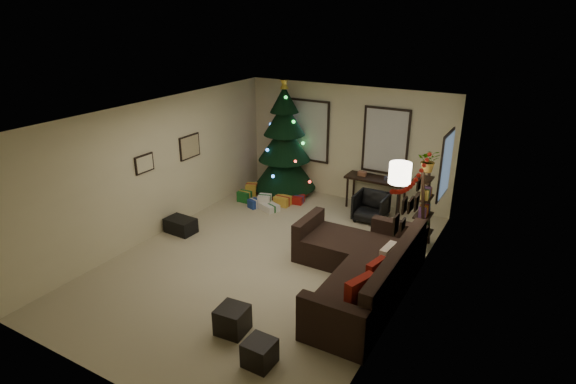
{
  "coord_description": "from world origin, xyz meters",
  "views": [
    {
      "loc": [
        4.07,
        -6.34,
        4.29
      ],
      "look_at": [
        0.1,
        0.6,
        1.15
      ],
      "focal_mm": 29.26,
      "sensor_mm": 36.0,
      "label": 1
    }
  ],
  "objects_px": {
    "christmas_tree": "(284,146)",
    "sofa": "(361,270)",
    "bookshelf": "(425,210)",
    "desk_chair": "(371,207)",
    "desk": "(376,182)"
  },
  "relations": [
    {
      "from": "desk_chair",
      "to": "desk",
      "type": "bearing_deg",
      "value": 101.53
    },
    {
      "from": "christmas_tree",
      "to": "desk",
      "type": "distance_m",
      "value": 2.39
    },
    {
      "from": "desk_chair",
      "to": "bookshelf",
      "type": "height_order",
      "value": "bookshelf"
    },
    {
      "from": "desk_chair",
      "to": "bookshelf",
      "type": "xyz_separation_m",
      "value": [
        1.28,
        -0.67,
        0.46
      ]
    },
    {
      "from": "sofa",
      "to": "desk",
      "type": "distance_m",
      "value": 3.34
    },
    {
      "from": "desk_chair",
      "to": "bookshelf",
      "type": "relative_size",
      "value": 0.4
    },
    {
      "from": "desk",
      "to": "desk_chair",
      "type": "distance_m",
      "value": 0.75
    },
    {
      "from": "christmas_tree",
      "to": "sofa",
      "type": "xyz_separation_m",
      "value": [
        3.24,
        -3.08,
        -0.88
      ]
    },
    {
      "from": "desk",
      "to": "christmas_tree",
      "type": "bearing_deg",
      "value": -177.33
    },
    {
      "from": "christmas_tree",
      "to": "bookshelf",
      "type": "bearing_deg",
      "value": -17.9
    },
    {
      "from": "bookshelf",
      "to": "sofa",
      "type": "bearing_deg",
      "value": -104.75
    },
    {
      "from": "bookshelf",
      "to": "christmas_tree",
      "type": "bearing_deg",
      "value": 162.1
    },
    {
      "from": "christmas_tree",
      "to": "sofa",
      "type": "height_order",
      "value": "christmas_tree"
    },
    {
      "from": "christmas_tree",
      "to": "desk",
      "type": "relative_size",
      "value": 2.07
    },
    {
      "from": "christmas_tree",
      "to": "desk",
      "type": "bearing_deg",
      "value": 2.67
    }
  ]
}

